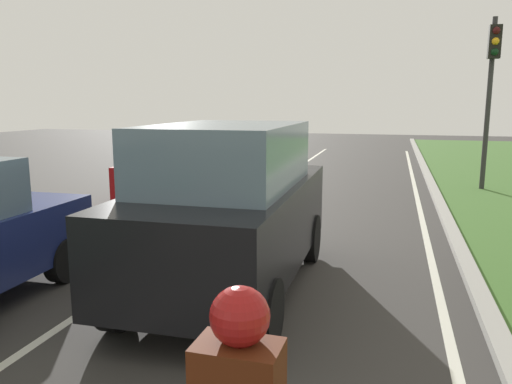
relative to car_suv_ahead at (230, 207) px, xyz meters
name	(u,v)px	position (x,y,z in m)	size (l,w,h in m)	color
ground_plane	(268,208)	(-0.83, 5.41, -1.17)	(60.00, 60.00, 0.00)	#383533
lane_line_center	(241,206)	(-1.53, 5.41, -1.16)	(0.12, 32.00, 0.01)	silver
lane_line_right_edge	(421,216)	(2.77, 5.41, -1.16)	(0.12, 32.00, 0.01)	silver
curb_right	(445,215)	(3.27, 5.41, -1.11)	(0.24, 48.00, 0.12)	#9E9B93
car_suv_ahead	(230,207)	(0.00, 0.00, 0.00)	(2.01, 4.52, 2.28)	black
car_hatchback_far	(177,169)	(-3.24, 5.42, -0.28)	(1.82, 3.75, 1.78)	maroon
traffic_light_near_right	(491,75)	(4.63, 9.32, 2.14)	(0.32, 0.50, 4.89)	#2D2D2D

